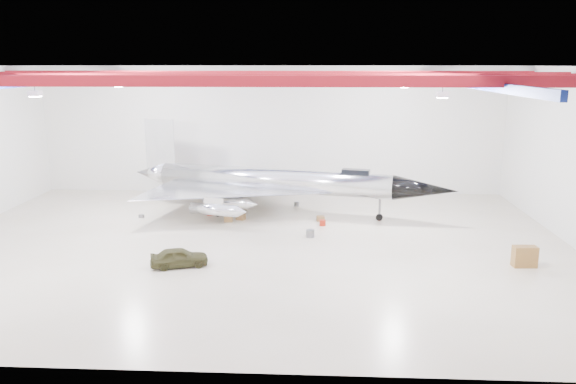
{
  "coord_description": "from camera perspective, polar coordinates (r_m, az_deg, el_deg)",
  "views": [
    {
      "loc": [
        4.0,
        -33.56,
        11.11
      ],
      "look_at": [
        2.18,
        2.0,
        2.99
      ],
      "focal_mm": 35.0,
      "sensor_mm": 36.0,
      "label": 1
    }
  ],
  "objects": [
    {
      "name": "oil_barrel",
      "position": [
        41.24,
        -4.82,
        -2.53
      ],
      "size": [
        0.73,
        0.66,
        0.42
      ],
      "primitive_type": "cube",
      "rotation": [
        0.0,
        0.0,
        -0.37
      ],
      "color": "olive",
      "rests_on": "floor"
    },
    {
      "name": "jet_aircraft",
      "position": [
        42.62,
        -1.59,
        0.86
      ],
      "size": [
        24.97,
        17.43,
        6.9
      ],
      "rotation": [
        0.0,
        0.0,
        -0.24
      ],
      "color": "silver",
      "rests_on": "floor"
    },
    {
      "name": "spares_box",
      "position": [
        44.97,
        0.87,
        -1.23
      ],
      "size": [
        0.49,
        0.49,
        0.35
      ],
      "primitive_type": "cylinder",
      "rotation": [
        0.0,
        0.0,
        0.31
      ],
      "color": "#59595B",
      "rests_on": "floor"
    },
    {
      "name": "crate_ply",
      "position": [
        40.78,
        -6.07,
        -2.74
      ],
      "size": [
        0.62,
        0.51,
        0.41
      ],
      "primitive_type": "cube",
      "rotation": [
        0.0,
        0.0,
        0.06
      ],
      "color": "olive",
      "rests_on": "floor"
    },
    {
      "name": "engine_drum",
      "position": [
        37.03,
        2.28,
        -4.23
      ],
      "size": [
        0.68,
        0.68,
        0.49
      ],
      "primitive_type": "cylinder",
      "rotation": [
        0.0,
        0.0,
        -0.28
      ],
      "color": "#59595B",
      "rests_on": "floor"
    },
    {
      "name": "parts_bin",
      "position": [
        40.8,
        3.33,
        -2.71
      ],
      "size": [
        0.6,
        0.52,
        0.38
      ],
      "primitive_type": "cube",
      "rotation": [
        0.0,
        0.0,
        0.18
      ],
      "color": "olive",
      "rests_on": "floor"
    },
    {
      "name": "jeep",
      "position": [
        32.26,
        -11.0,
        -6.52
      ],
      "size": [
        3.44,
        2.16,
        1.09
      ],
      "primitive_type": "imported",
      "rotation": [
        0.0,
        0.0,
        1.87
      ],
      "color": "#3A381D",
      "rests_on": "floor"
    },
    {
      "name": "toolbox_red",
      "position": [
        42.74,
        -7.9,
        -2.11
      ],
      "size": [
        0.53,
        0.44,
        0.35
      ],
      "primitive_type": "cube",
      "rotation": [
        0.0,
        0.0,
        0.1
      ],
      "color": "#A12010",
      "rests_on": "floor"
    },
    {
      "name": "wall_back",
      "position": [
        49.04,
        -1.78,
        6.27
      ],
      "size": [
        40.0,
        0.0,
        40.0
      ],
      "primitive_type": "plane",
      "rotation": [
        1.57,
        0.0,
        0.0
      ],
      "color": "silver",
      "rests_on": "floor"
    },
    {
      "name": "ceiling",
      "position": [
        33.79,
        -3.97,
        12.63
      ],
      "size": [
        40.0,
        40.0,
        0.0
      ],
      "primitive_type": "plane",
      "rotation": [
        3.14,
        0.0,
        0.0
      ],
      "color": "#0A0F38",
      "rests_on": "wall_back"
    },
    {
      "name": "ceiling_structure",
      "position": [
        33.8,
        -3.95,
        11.48
      ],
      "size": [
        39.5,
        29.5,
        1.08
      ],
      "color": "maroon",
      "rests_on": "ceiling"
    },
    {
      "name": "tool_chest",
      "position": [
        39.66,
        3.54,
        -3.15
      ],
      "size": [
        0.51,
        0.51,
        0.4
      ],
      "primitive_type": "cylinder",
      "rotation": [
        0.0,
        0.0,
        -0.16
      ],
      "color": "#A12010",
      "rests_on": "floor"
    },
    {
      "name": "floor",
      "position": [
        35.57,
        -3.69,
        -5.38
      ],
      "size": [
        40.0,
        40.0,
        0.0
      ],
      "primitive_type": "plane",
      "color": "#BEB197",
      "rests_on": "ground"
    },
    {
      "name": "desk",
      "position": [
        34.31,
        22.91,
        -6.05
      ],
      "size": [
        1.34,
        0.72,
        1.19
      ],
      "primitive_type": "cube",
      "rotation": [
        0.0,
        0.0,
        0.06
      ],
      "color": "brown",
      "rests_on": "floor"
    },
    {
      "name": "crate_small",
      "position": [
        43.04,
        -14.67,
        -2.38
      ],
      "size": [
        0.37,
        0.31,
        0.24
      ],
      "primitive_type": "cube",
      "rotation": [
        0.0,
        0.0,
        -0.12
      ],
      "color": "#59595B",
      "rests_on": "floor"
    }
  ]
}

